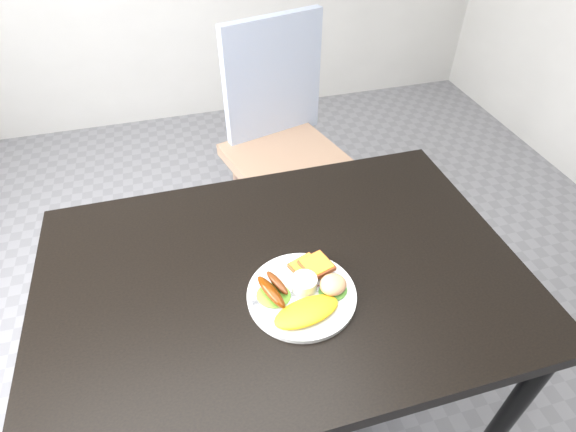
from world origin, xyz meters
The scene contains 15 objects.
room_floor centered at (0.00, 0.00, -0.01)m, with size 4.00×4.50×0.02m, color gray.
dining_table centered at (0.00, 0.00, 0.73)m, with size 1.20×0.80×0.04m, color black.
dining_chair centered at (0.25, 0.88, 0.45)m, with size 0.47×0.47×0.06m, color #A27C60.
person centered at (0.01, 0.45, 0.69)m, with size 0.50×0.33×1.39m, color navy.
plate centered at (0.02, -0.09, 0.76)m, with size 0.26×0.26×0.01m, color white.
lettuce_left centered at (-0.04, -0.08, 0.77)m, with size 0.08×0.07×0.01m, color #489424.
lettuce_right centered at (0.10, -0.10, 0.77)m, with size 0.07×0.06×0.01m, color #50942E.
omelette centered at (0.02, -0.15, 0.77)m, with size 0.16×0.07×0.02m, color yellow.
sausage_a centered at (-0.05, -0.08, 0.78)m, with size 0.03×0.11×0.03m, color #5E2601.
sausage_b centered at (-0.03, -0.06, 0.78)m, with size 0.02×0.08×0.02m, color #592E0D.
ramekin centered at (0.03, -0.08, 0.78)m, with size 0.06×0.06×0.04m, color white.
toast_a centered at (0.06, -0.02, 0.77)m, with size 0.07×0.07×0.01m, color brown.
toast_b centered at (0.08, -0.03, 0.78)m, with size 0.07×0.07×0.01m, color brown.
potato_salad centered at (0.10, -0.10, 0.79)m, with size 0.06×0.06×0.03m, color beige.
fork centered at (-0.01, -0.09, 0.76)m, with size 0.16×0.01×0.00m, color #ADAFB7.
Camera 1 is at (-0.18, -0.72, 1.60)m, focal length 28.00 mm.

